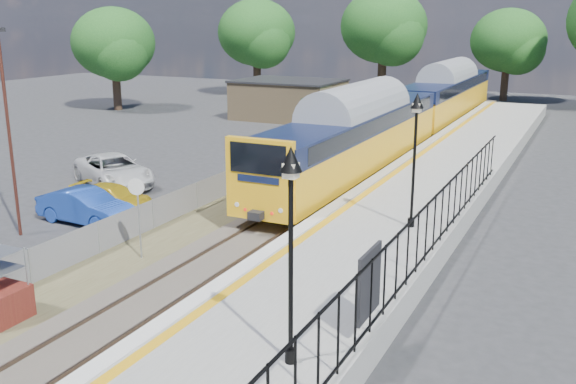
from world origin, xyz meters
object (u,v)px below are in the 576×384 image
Objects in this scene: victorian_lamp_north at (416,129)px; car_blue at (86,206)px; car_yellow at (113,197)px; carpark_lamp at (8,122)px; speed_sign at (138,205)px; car_white at (114,170)px; victorian_lamp_south at (291,206)px; train at (412,109)px.

car_blue is at bearing -168.72° from victorian_lamp_north.
car_blue reaches higher than car_yellow.
carpark_lamp reaches higher than car_yellow.
speed_sign is 10.71m from car_white.
speed_sign is at bearing -114.88° from car_blue.
victorian_lamp_south is 15.12m from car_blue.
car_yellow is 0.68× the size of car_white.
victorian_lamp_north is 0.11× the size of train.
speed_sign is 0.53× the size of car_white.
train is 9.84× the size of car_blue.
train reaches higher than car_yellow.
train is 5.40× the size of carpark_lamp.
victorian_lamp_north is 13.29m from car_yellow.
train is 11.20× the size of car_yellow.
victorian_lamp_south is 9.92m from speed_sign.
victorian_lamp_north is 20.04m from train.
carpark_lamp is at bearing -138.07° from car_white.
victorian_lamp_north is at bearing -76.49° from car_blue.
victorian_lamp_north reaches higher than car_white.
speed_sign is 5.22m from car_blue.
car_blue is (1.20, 2.23, -3.60)m from carpark_lamp.
car_white is at bearing 140.91° from victorian_lamp_south.
speed_sign is at bearing -0.80° from carpark_lamp.
victorian_lamp_north is at bearing 14.29° from speed_sign.
victorian_lamp_north is 9.53m from speed_sign.
car_white reaches higher than car_blue.
car_blue is 1.14× the size of car_yellow.
victorian_lamp_north is 1.62× the size of speed_sign.
car_yellow is at bearing 143.71° from victorian_lamp_south.
car_white is (-2.72, 3.22, 0.21)m from car_yellow.
victorian_lamp_north is at bearing -71.98° from car_white.
car_white is at bearing 32.62° from car_blue.
victorian_lamp_south is 0.61× the size of carpark_lamp.
victorian_lamp_north is at bearing 91.15° from victorian_lamp_south.
train is at bearing -24.06° from car_yellow.
car_yellow is at bearing -111.80° from car_white.
victorian_lamp_south is 20.48m from car_white.
victorian_lamp_north is 16.09m from car_white.
victorian_lamp_north is 14.40m from carpark_lamp.
car_white is (-15.46, 2.72, -3.56)m from victorian_lamp_north.
carpark_lamp is (-13.81, 5.30, -0.02)m from victorian_lamp_south.
train is 19.45m from car_white.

